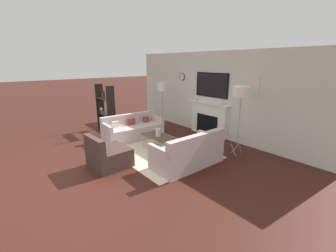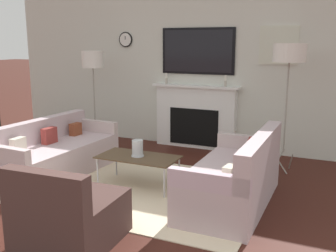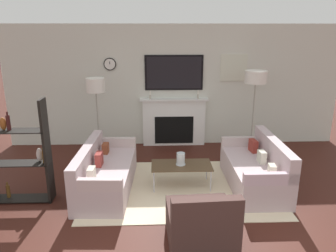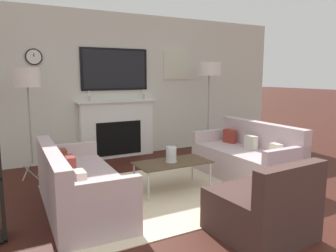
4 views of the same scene
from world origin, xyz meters
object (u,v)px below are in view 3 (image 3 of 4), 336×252
object	(u,v)px
couch_right	(256,170)
hurricane_candle	(181,159)
armchair	(201,224)
floor_lamp_left	(96,86)
couch_left	(105,174)
floor_lamp_right	(256,78)
coffee_table	(182,166)
shelf_unit	(17,154)

from	to	relation	value
couch_right	hurricane_candle	world-z (taller)	couch_right
armchair	floor_lamp_left	size ratio (longest dim) A/B	0.52
couch_left	couch_right	size ratio (longest dim) A/B	1.11
floor_lamp_left	floor_lamp_right	xyz separation A→B (m)	(3.20, 0.00, 0.15)
couch_right	coffee_table	size ratio (longest dim) A/B	1.68
floor_lamp_right	shelf_unit	distance (m)	4.58
couch_right	floor_lamp_right	xyz separation A→B (m)	(0.32, 1.46, 1.35)
couch_left	coffee_table	world-z (taller)	couch_left
couch_right	shelf_unit	xyz separation A→B (m)	(-3.81, -0.32, 0.47)
armchair	floor_lamp_right	distance (m)	3.57
couch_left	coffee_table	xyz separation A→B (m)	(1.29, 0.06, 0.09)
coffee_table	armchair	bearing A→B (deg)	-85.29
floor_lamp_right	hurricane_candle	bearing A→B (deg)	-139.16
floor_lamp_right	armchair	bearing A→B (deg)	-116.34
armchair	hurricane_candle	bearing A→B (deg)	95.21
armchair	hurricane_candle	world-z (taller)	armchair
hurricane_candle	floor_lamp_left	distance (m)	2.35
floor_lamp_left	shelf_unit	xyz separation A→B (m)	(-0.92, -1.77, -0.73)
hurricane_candle	floor_lamp_left	world-z (taller)	floor_lamp_left
coffee_table	shelf_unit	world-z (taller)	shelf_unit
couch_right	floor_lamp_right	world-z (taller)	floor_lamp_right
coffee_table	floor_lamp_right	world-z (taller)	floor_lamp_right
floor_lamp_left	floor_lamp_right	size ratio (longest dim) A/B	0.93
couch_right	floor_lamp_left	size ratio (longest dim) A/B	1.02
couch_right	floor_lamp_left	distance (m)	3.45
couch_right	armchair	xyz separation A→B (m)	(-1.14, -1.49, -0.03)
armchair	hurricane_candle	size ratio (longest dim) A/B	4.17
hurricane_candle	floor_lamp_left	size ratio (longest dim) A/B	0.12
floor_lamp_left	floor_lamp_right	bearing A→B (deg)	0.00
couch_left	coffee_table	distance (m)	1.29
floor_lamp_left	shelf_unit	size ratio (longest dim) A/B	1.02
couch_left	armchair	size ratio (longest dim) A/B	2.18
couch_left	hurricane_candle	distance (m)	1.29
hurricane_candle	shelf_unit	bearing A→B (deg)	-171.21
armchair	shelf_unit	xyz separation A→B (m)	(-2.67, 1.17, 0.51)
armchair	hurricane_candle	xyz separation A→B (m)	(-0.14, 1.56, 0.22)
floor_lamp_right	shelf_unit	size ratio (longest dim) A/B	1.11
coffee_table	floor_lamp_right	distance (m)	2.47
couch_right	hurricane_candle	distance (m)	1.30
coffee_table	floor_lamp_left	world-z (taller)	floor_lamp_left
couch_right	armchair	size ratio (longest dim) A/B	1.96
couch_left	floor_lamp_right	bearing A→B (deg)	26.84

